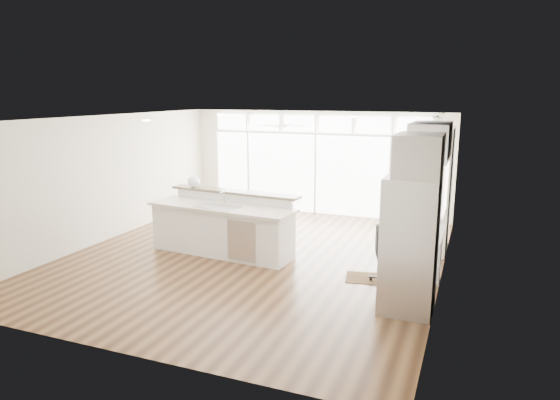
% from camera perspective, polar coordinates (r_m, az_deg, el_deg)
% --- Properties ---
extents(floor, '(7.00, 8.00, 0.02)m').
position_cam_1_polar(floor, '(9.89, -2.94, -6.53)').
color(floor, '#402513').
rests_on(floor, ground).
extents(ceiling, '(7.00, 8.00, 0.02)m').
position_cam_1_polar(ceiling, '(9.38, -3.12, 9.35)').
color(ceiling, white).
rests_on(ceiling, wall_back).
extents(wall_back, '(7.00, 0.04, 2.70)m').
position_cam_1_polar(wall_back, '(13.24, 4.20, 4.27)').
color(wall_back, beige).
rests_on(wall_back, floor).
extents(wall_front, '(7.00, 0.04, 2.70)m').
position_cam_1_polar(wall_front, '(6.24, -18.53, -5.30)').
color(wall_front, beige).
rests_on(wall_front, floor).
extents(wall_left, '(0.04, 8.00, 2.70)m').
position_cam_1_polar(wall_left, '(11.43, -19.21, 2.38)').
color(wall_left, beige).
rests_on(wall_left, floor).
extents(wall_right, '(0.04, 8.00, 2.70)m').
position_cam_1_polar(wall_right, '(8.72, 18.40, -0.43)').
color(wall_right, beige).
rests_on(wall_right, floor).
extents(glass_wall, '(5.80, 0.06, 2.08)m').
position_cam_1_polar(glass_wall, '(13.23, 4.10, 2.95)').
color(glass_wall, white).
rests_on(glass_wall, wall_back).
extents(transom_row, '(5.90, 0.06, 0.40)m').
position_cam_1_polar(transom_row, '(13.08, 4.19, 8.71)').
color(transom_row, white).
rests_on(transom_row, wall_back).
extents(desk_window, '(0.04, 0.85, 0.85)m').
position_cam_1_polar(desk_window, '(8.97, 18.35, 1.22)').
color(desk_window, silver).
rests_on(desk_window, wall_right).
extents(ceiling_fan, '(1.16, 1.16, 0.32)m').
position_cam_1_polar(ceiling_fan, '(12.17, 0.29, 8.96)').
color(ceiling_fan, white).
rests_on(ceiling_fan, ceiling).
extents(recessed_lights, '(3.40, 3.00, 0.02)m').
position_cam_1_polar(recessed_lights, '(9.57, -2.61, 9.29)').
color(recessed_lights, beige).
rests_on(recessed_lights, ceiling).
extents(oven_cabinet, '(0.64, 1.20, 2.50)m').
position_cam_1_polar(oven_cabinet, '(10.52, 17.18, 1.16)').
color(oven_cabinet, white).
rests_on(oven_cabinet, floor).
extents(desk_nook, '(0.72, 1.30, 0.76)m').
position_cam_1_polar(desk_nook, '(9.28, 15.83, -5.74)').
color(desk_nook, white).
rests_on(desk_nook, floor).
extents(upper_cabinets, '(0.64, 1.30, 0.64)m').
position_cam_1_polar(upper_cabinets, '(8.89, 16.82, 6.43)').
color(upper_cabinets, white).
rests_on(upper_cabinets, wall_right).
extents(refrigerator, '(0.76, 0.90, 2.00)m').
position_cam_1_polar(refrigerator, '(7.53, 14.61, -4.89)').
color(refrigerator, silver).
rests_on(refrigerator, floor).
extents(fridge_cabinet, '(0.64, 0.90, 0.60)m').
position_cam_1_polar(fridge_cabinet, '(7.26, 15.63, 4.94)').
color(fridge_cabinet, white).
rests_on(fridge_cabinet, wall_right).
extents(framed_photos, '(0.06, 0.22, 0.80)m').
position_cam_1_polar(framed_photos, '(9.61, 18.52, 0.99)').
color(framed_photos, black).
rests_on(framed_photos, wall_right).
extents(kitchen_island, '(3.11, 1.41, 1.20)m').
position_cam_1_polar(kitchen_island, '(9.96, -6.68, -2.80)').
color(kitchen_island, white).
rests_on(kitchen_island, floor).
extents(rug, '(0.89, 0.71, 0.01)m').
position_cam_1_polar(rug, '(8.89, 10.16, -8.79)').
color(rug, '#341F10').
rests_on(rug, floor).
extents(office_chair, '(0.59, 0.57, 0.95)m').
position_cam_1_polar(office_chair, '(8.67, 12.43, -6.17)').
color(office_chair, black).
rests_on(office_chair, floor).
extents(fishbowl, '(0.25, 0.25, 0.25)m').
position_cam_1_polar(fishbowl, '(10.66, -9.86, 2.07)').
color(fishbowl, silver).
rests_on(fishbowl, kitchen_island).
extents(monitor, '(0.12, 0.52, 0.43)m').
position_cam_1_polar(monitor, '(9.12, 15.54, -2.14)').
color(monitor, black).
rests_on(monitor, desk_nook).
extents(keyboard, '(0.14, 0.32, 0.02)m').
position_cam_1_polar(keyboard, '(9.19, 14.42, -3.30)').
color(keyboard, silver).
rests_on(keyboard, desk_nook).
extents(potted_plant, '(0.30, 0.32, 0.23)m').
position_cam_1_polar(potted_plant, '(10.36, 17.65, 8.58)').
color(potted_plant, '#2C4E21').
rests_on(potted_plant, oven_cabinet).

